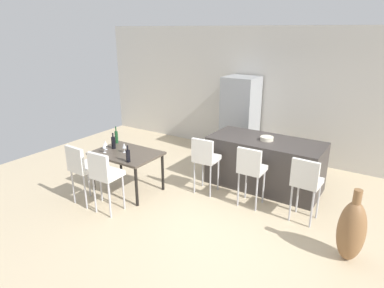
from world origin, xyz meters
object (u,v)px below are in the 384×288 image
fruit_bowl (267,138)px  wine_glass_far (124,146)px  dining_table (127,156)px  floor_vase (351,231)px  kitchen_island (265,163)px  bar_chair_left (205,157)px  dining_chair_near (82,166)px  wine_bottle_inner (116,137)px  wine_bottle_near (128,156)px  wine_glass_right (104,146)px  bar_chair_middle (251,168)px  bar_chair_right (306,180)px  wine_glass_middle (105,143)px  wine_bottle_left (113,142)px  refrigerator (240,117)px  dining_chair_far (104,173)px

fruit_bowl → wine_glass_far: bearing=-144.0°
dining_table → floor_vase: floor_vase is taller
fruit_bowl → kitchen_island: bearing=123.1°
bar_chair_left → dining_chair_near: bearing=-136.2°
dining_table → dining_chair_near: (-0.27, -0.78, 0.03)m
wine_bottle_inner → wine_bottle_near: (0.86, -0.60, -0.01)m
dining_chair_near → wine_glass_far: 0.82m
wine_glass_right → bar_chair_middle: bearing=19.8°
bar_chair_right → wine_glass_middle: 3.49m
dining_chair_near → floor_vase: (4.01, 0.86, -0.27)m
wine_bottle_left → wine_glass_right: bearing=-85.4°
wine_bottle_left → refrigerator: bearing=64.9°
dining_chair_near → wine_glass_middle: bearing=102.2°
wine_bottle_inner → dining_table: bearing=-28.9°
dining_chair_near → wine_glass_right: size_ratio=6.03×
kitchen_island → refrigerator: (-1.10, 1.22, 0.46)m
bar_chair_right → dining_chair_far: same height
wine_glass_middle → fruit_bowl: (2.46, 1.59, 0.09)m
wine_glass_right → floor_vase: bearing=4.1°
bar_chair_left → wine_bottle_inner: 1.81m
dining_table → floor_vase: bearing=1.2°
dining_table → wine_bottle_inner: size_ratio=3.56×
wine_glass_right → fruit_bowl: 2.92m
wine_glass_middle → floor_vase: 4.18m
dining_chair_near → wine_bottle_inner: (-0.25, 1.06, 0.17)m
wine_glass_right → kitchen_island: bearing=36.3°
dining_chair_near → wine_glass_right: bearing=95.7°
dining_chair_near → wine_bottle_near: dining_chair_near is taller
wine_bottle_left → floor_vase: wine_bottle_left is taller
dining_table → wine_glass_right: size_ratio=6.76×
fruit_bowl → refrigerator: bearing=131.8°
wine_bottle_near → wine_bottle_left: size_ratio=0.97×
wine_bottle_inner → kitchen_island: bearing=25.8°
kitchen_island → dining_chair_near: 3.25m
wine_glass_middle → wine_bottle_near: bearing=-15.7°
bar_chair_middle → wine_glass_far: 2.25m
kitchen_island → bar_chair_middle: size_ratio=1.95×
dining_chair_near → wine_bottle_left: 0.83m
kitchen_island → fruit_bowl: bearing=-56.9°
bar_chair_left → dining_table: 1.41m
dining_chair_near → wine_glass_far: bearing=72.8°
refrigerator → wine_glass_middle: bearing=-115.3°
bar_chair_left → refrigerator: size_ratio=0.57×
bar_chair_right → wine_glass_right: size_ratio=6.03×
wine_glass_far → fruit_bowl: bearing=36.0°
dining_chair_near → floor_vase: size_ratio=1.05×
wine_bottle_inner → wine_glass_right: size_ratio=1.90×
kitchen_island → bar_chair_right: size_ratio=1.95×
bar_chair_middle → wine_bottle_left: 2.54m
dining_chair_far → wine_glass_far: size_ratio=6.03×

